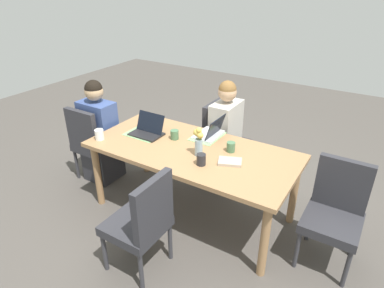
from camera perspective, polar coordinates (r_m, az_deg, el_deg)
name	(u,v)px	position (r m, az deg, el deg)	size (l,w,h in m)	color
ground_plane	(192,211)	(3.54, 0.00, -11.34)	(10.00, 10.00, 0.00)	#4C4742
dining_table	(192,156)	(3.17, 0.00, -2.04)	(1.96, 0.93, 0.73)	#9E754C
chair_head_left_left_near	(92,141)	(3.98, -16.65, 0.56)	(0.44, 0.44, 0.90)	#2D2D33
person_head_left_left_near	(100,137)	(3.97, -15.33, 1.12)	(0.40, 0.36, 1.19)	#2D2D33
chair_far_left_mid	(222,137)	(3.91, 5.05, 1.23)	(0.44, 0.44, 0.90)	#2D2D33
person_far_left_mid	(225,138)	(3.82, 5.65, 1.01)	(0.36, 0.40, 1.19)	#2D2D33
chair_near_left_far	(143,220)	(2.68, -8.40, -12.65)	(0.44, 0.44, 0.90)	#2D2D33
chair_head_right_right_near	(335,209)	(2.99, 23.20, -10.15)	(0.44, 0.44, 0.90)	#2D2D33
flower_vase	(199,140)	(2.96, 1.16, 0.65)	(0.10, 0.09, 0.27)	#8EA8B7
placemat_head_left_left_near	(143,134)	(3.45, -8.24, 1.68)	(0.36, 0.26, 0.00)	#7FAD70
placemat_far_left_mid	(207,136)	(3.38, 2.61, 1.33)	(0.36, 0.26, 0.00)	#7FAD70
laptop_far_left_mid	(211,132)	(3.36, 3.16, 2.00)	(0.22, 0.32, 0.21)	silver
laptop_head_left_left_near	(148,130)	(3.43, -7.54, 2.29)	(0.32, 0.22, 0.20)	black
coffee_mug_near_left	(99,135)	(3.41, -15.46, 1.55)	(0.09, 0.09, 0.10)	white
coffee_mug_near_right	(175,135)	(3.31, -2.98, 1.60)	(0.08, 0.08, 0.09)	#47704C
coffee_mug_centre_left	(231,147)	(3.09, 6.62, -0.50)	(0.08, 0.08, 0.09)	#47704C
coffee_mug_centre_right	(201,159)	(2.86, 1.57, -2.65)	(0.08, 0.08, 0.10)	#232328
book_red_cover	(230,162)	(2.92, 6.46, -3.00)	(0.20, 0.14, 0.02)	#B2A38E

